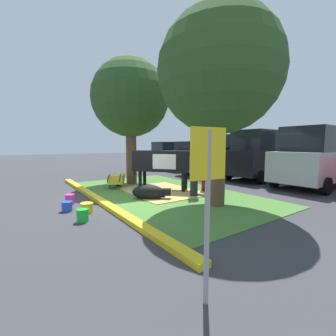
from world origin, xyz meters
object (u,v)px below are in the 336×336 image
Objects in this scene: shade_tree_left at (130,99)px; bucket_green at (83,215)px; person_handler at (205,170)px; bucket_yellow at (87,207)px; calf_lying at (150,192)px; parking_sign at (208,182)px; pickup_truck_black at (221,156)px; suv_black at (262,155)px; cow_holstein at (166,161)px; person_visitor_near at (194,172)px; sedan_silver at (168,155)px; sedan_blue at (193,156)px; wheelbarrow at (116,179)px; suv_dark_grey at (315,157)px; bucket_blue at (67,206)px; bucket_pink at (70,199)px; shade_tree_right at (219,73)px.

bucket_green is at bearing -38.62° from shade_tree_left.
bucket_yellow is at bearing -86.58° from person_handler.
person_handler reaches higher than calf_lying.
pickup_truck_black is at bearing 131.21° from parking_sign.
suv_black is at bearing 67.97° from shade_tree_left.
person_visitor_near is (1.46, 0.19, -0.28)m from cow_holstein.
shade_tree_left is 1.02× the size of pickup_truck_black.
parking_sign is at bearing -40.00° from person_visitor_near.
sedan_silver is at bearing 146.64° from parking_sign.
sedan_blue reaches higher than person_handler.
calf_lying is 0.27× the size of sedan_silver.
wheelbarrow is 0.33× the size of suv_dark_grey.
suv_black is at bearing 94.93° from bucket_yellow.
suv_black reaches higher than bucket_yellow.
person_visitor_near is (0.56, 1.44, 0.63)m from calf_lying.
bucket_green is (1.10, 0.13, 0.02)m from bucket_blue.
shade_tree_left reaches higher than person_handler.
bucket_pink is (0.06, -3.55, -0.99)m from cow_holstein.
bucket_yellow is 0.07× the size of suv_dark_grey.
sedan_silver is at bearing -179.39° from suv_dark_grey.
suv_dark_grey is (1.08, 9.38, 1.11)m from bucket_green.
person_handler is (0.90, 1.25, -0.34)m from cow_holstein.
bucket_pink is at bearing -176.36° from parking_sign.
person_visitor_near reaches higher than calf_lying.
sedan_blue is (-6.01, 7.14, 0.75)m from calf_lying.
cow_holstein is 3.68m from bucket_pink.
bucket_green is 11.83m from sedan_blue.
cow_holstein is 1.58m from person_handler.
cow_holstein is 7.79m from sedan_blue.
suv_dark_grey reaches higher than bucket_pink.
parking_sign is 0.36× the size of pickup_truck_black.
parking_sign is (2.81, -3.19, -2.40)m from shade_tree_right.
wheelbarrow reaches higher than bucket_pink.
calf_lying is 0.22× the size of pickup_truck_black.
cow_holstein is at bearing -67.59° from pickup_truck_black.
cow_holstein is 2.24m from wheelbarrow.
bucket_green is (0.40, -3.82, -0.71)m from person_visitor_near.
person_handler is (-0.00, 2.50, 0.57)m from calf_lying.
sedan_silver is at bearing -178.48° from suv_black.
suv_dark_grey reaches higher than person_visitor_near.
parking_sign is at bearing -33.36° from sedan_silver.
bucket_blue is at bearing -102.93° from suv_dark_grey.
shade_tree_left is 17.84× the size of bucket_pink.
parking_sign is at bearing 1.99° from bucket_yellow.
shade_tree_right is 1.02× the size of pickup_truck_black.
bucket_green is at bearing -84.04° from person_visitor_near.
shade_tree_right reaches higher than suv_dark_grey.
parking_sign is 10.40m from suv_black.
person_visitor_near is 10.84m from sedan_silver.
sedan_blue is 2.71m from pickup_truck_black.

